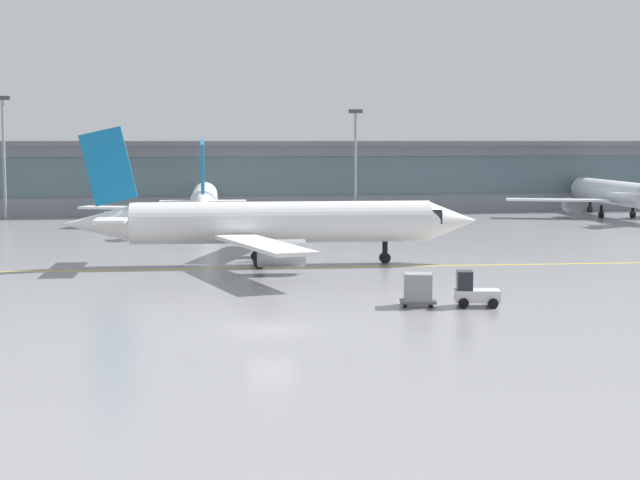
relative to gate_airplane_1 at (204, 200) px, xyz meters
The scene contains 10 objects.
ground_plane 63.36m from the gate_airplane_1, 90.29° to the right, with size 400.00×400.00×0.00m, color gray.
taxiway_centreline_stripe 38.74m from the gate_airplane_1, 84.25° to the right, with size 110.00×0.36×0.01m, color yellow.
terminal_concourse 22.78m from the gate_airplane_1, 90.80° to the left, with size 196.39×11.00×9.60m.
gate_airplane_1 is the anchor object (origin of this frame).
gate_airplane_2 52.15m from the gate_airplane_1, ahead, with size 28.20×30.42×10.07m.
taxiing_regional_jet 36.58m from the gate_airplane_1, 84.58° to the right, with size 32.48×30.16×10.76m.
baggage_tug 59.44m from the gate_airplane_1, 78.14° to the right, with size 2.85×2.09×2.10m.
cargo_dolly_lead 58.16m from the gate_airplane_1, 81.03° to the right, with size 2.40×2.03×1.94m.
apron_light_mast_1 27.48m from the gate_airplane_1, 149.95° to the left, with size 1.80×0.36×15.02m.
apron_light_mast_2 24.97m from the gate_airplane_1, 34.28° to the left, with size 1.80×0.36×13.65m.
Camera 1 is at (-6.32, -50.80, 9.68)m, focal length 56.74 mm.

